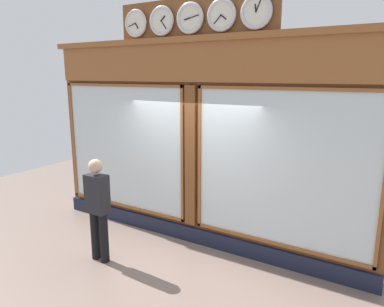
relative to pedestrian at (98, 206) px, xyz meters
name	(u,v)px	position (x,y,z in m)	size (l,w,h in m)	color
shop_facade	(196,141)	(-0.92, -1.48, 0.91)	(6.28, 0.42, 4.16)	brown
pedestrian	(98,206)	(0.00, 0.00, 0.00)	(0.36, 0.22, 1.69)	black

